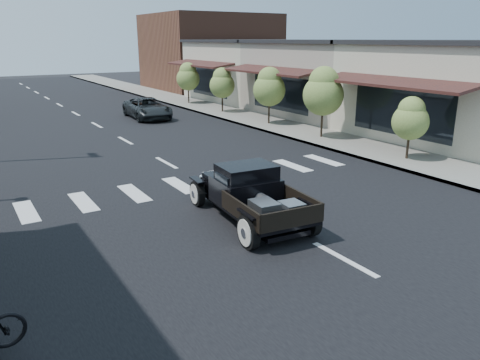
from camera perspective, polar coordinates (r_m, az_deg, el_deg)
ground at (r=12.99m, az=3.34°, el=-4.67°), size 120.00×120.00×0.00m
road at (r=26.26m, az=-15.89°, el=5.78°), size 14.00×80.00×0.02m
road_markings at (r=21.58m, az=-12.11°, el=3.73°), size 12.00×60.00×0.06m
sidewalk_right at (r=29.66m, az=0.14°, el=7.76°), size 3.00×80.00×0.15m
storefront_near at (r=26.12m, az=26.26°, el=9.63°), size 10.00×9.00×4.50m
storefront_mid at (r=31.82m, az=12.33°, el=11.95°), size 10.00×9.00×4.50m
storefront_far at (r=38.80m, az=2.89°, el=13.12°), size 10.00×9.00×4.50m
far_building_right at (r=47.54m, az=-3.68°, el=15.30°), size 11.00×10.00×7.00m
small_tree_a at (r=19.72m, az=19.96°, el=5.86°), size 1.43×1.43×2.38m
small_tree_b at (r=23.14m, az=10.05°, el=9.19°), size 1.95×1.95×3.25m
small_tree_c at (r=26.62m, az=3.58°, el=10.13°), size 1.81×1.81×3.02m
small_tree_d at (r=31.10m, az=-2.19°, el=10.85°), size 1.64×1.64×2.73m
small_tree_e at (r=35.57m, az=-6.33°, el=11.61°), size 1.71×1.71×2.84m
hotrod_pickup at (r=12.54m, az=1.22°, el=-1.65°), size 2.48×4.67×1.56m
second_car at (r=29.79m, az=-11.24°, el=8.56°), size 2.34×4.63×1.26m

